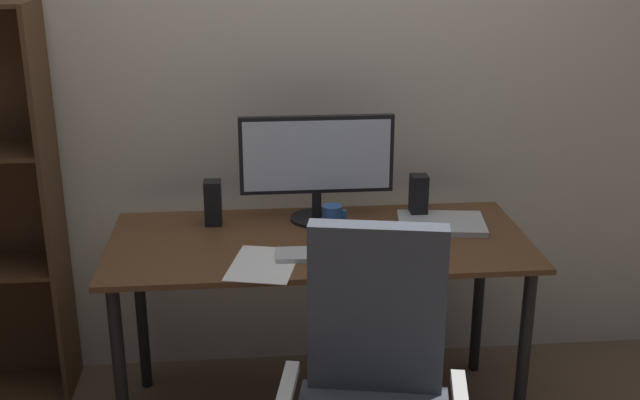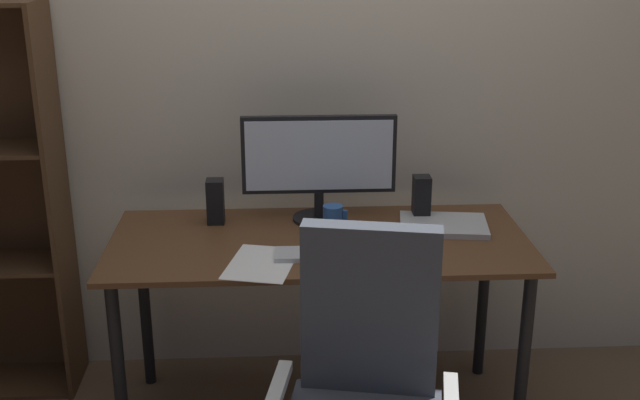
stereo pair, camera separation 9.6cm
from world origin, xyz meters
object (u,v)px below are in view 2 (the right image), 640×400
object	(u,v)px
keyboard	(317,254)
coffee_mug	(333,220)
laptop	(443,225)
monitor	(319,161)
speaker_right	(421,198)
speaker_left	(215,201)
desk	(319,262)
mouse	(384,251)

from	to	relation	value
keyboard	coffee_mug	bearing A→B (deg)	73.36
laptop	coffee_mug	bearing A→B (deg)	-166.80
monitor	speaker_right	world-z (taller)	monitor
coffee_mug	speaker_left	distance (m)	0.46
desk	mouse	distance (m)	0.29
speaker_left	speaker_right	bearing A→B (deg)	0.00
monitor	mouse	distance (m)	0.46
laptop	monitor	bearing A→B (deg)	174.52
monitor	laptop	bearing A→B (deg)	-13.33
monitor	coffee_mug	distance (m)	0.24
keyboard	speaker_left	size ratio (longest dim) A/B	1.71
keyboard	speaker_left	world-z (taller)	speaker_left
monitor	coffee_mug	xyz separation A→B (m)	(0.04, -0.15, -0.18)
desk	keyboard	xyz separation A→B (m)	(-0.02, -0.16, 0.10)
laptop	speaker_right	world-z (taller)	speaker_right
keyboard	mouse	distance (m)	0.23
speaker_right	coffee_mug	bearing A→B (deg)	-158.06
desk	laptop	distance (m)	0.49
speaker_left	speaker_right	xyz separation A→B (m)	(0.78, 0.00, 0.00)
laptop	mouse	bearing A→B (deg)	-128.46
monitor	coffee_mug	bearing A→B (deg)	-73.51
mouse	speaker_right	world-z (taller)	speaker_right
mouse	coffee_mug	bearing A→B (deg)	118.68
coffee_mug	speaker_left	xyz separation A→B (m)	(-0.43, 0.14, 0.03)
keyboard	laptop	xyz separation A→B (m)	(0.48, 0.25, 0.00)
speaker_left	laptop	bearing A→B (deg)	-6.77
desk	speaker_left	world-z (taller)	speaker_left
speaker_left	coffee_mug	bearing A→B (deg)	-17.83
monitor	mouse	size ratio (longest dim) A/B	6.00
keyboard	laptop	bearing A→B (deg)	28.44
desk	speaker_right	xyz separation A→B (m)	(0.40, 0.19, 0.17)
mouse	keyboard	bearing A→B (deg)	171.30
desk	speaker_left	size ratio (longest dim) A/B	8.85
mouse	coffee_mug	size ratio (longest dim) A/B	0.88
mouse	coffee_mug	xyz separation A→B (m)	(-0.16, 0.20, 0.04)
monitor	laptop	distance (m)	0.52
keyboard	speaker_left	bearing A→B (deg)	137.94
desk	speaker_left	xyz separation A→B (m)	(-0.38, 0.19, 0.17)
speaker_left	mouse	bearing A→B (deg)	-29.94
laptop	speaker_left	distance (m)	0.86
speaker_left	speaker_right	world-z (taller)	same
monitor	speaker_right	bearing A→B (deg)	-1.16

